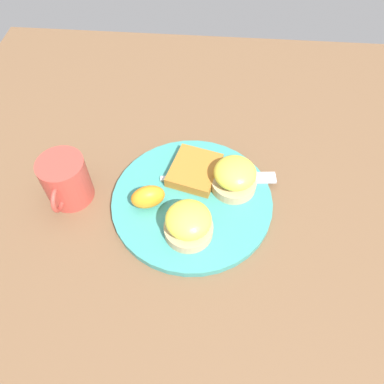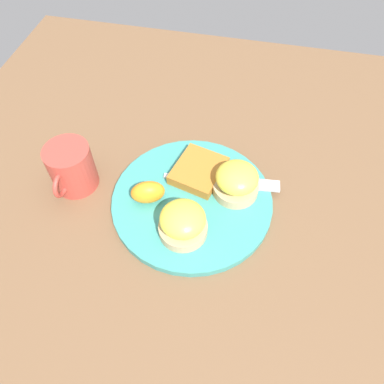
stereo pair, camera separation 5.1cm
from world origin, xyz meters
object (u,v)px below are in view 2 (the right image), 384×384
object	(u,v)px
sandwich_benedict_left	(185,223)
hashbrown_patty	(197,170)
cup	(72,167)
orange_wedge	(148,192)
sandwich_benedict_right	(237,181)
fork	(229,182)

from	to	relation	value
sandwich_benedict_left	hashbrown_patty	xyz separation A→B (m)	(-0.13, -0.01, -0.02)
hashbrown_patty	cup	xyz separation A→B (m)	(0.06, -0.22, 0.02)
sandwich_benedict_left	orange_wedge	size ratio (longest dim) A/B	1.37
sandwich_benedict_right	hashbrown_patty	xyz separation A→B (m)	(-0.03, -0.08, -0.02)
sandwich_benedict_right	orange_wedge	bearing A→B (deg)	-70.88
sandwich_benedict_right	cup	world-z (taller)	cup
sandwich_benedict_left	cup	size ratio (longest dim) A/B	0.74
sandwich_benedict_right	orange_wedge	xyz separation A→B (m)	(0.05, -0.15, -0.01)
orange_wedge	cup	world-z (taller)	cup
sandwich_benedict_right	hashbrown_patty	size ratio (longest dim) A/B	0.86
sandwich_benedict_right	cup	bearing A→B (deg)	-83.88
sandwich_benedict_right	fork	xyz separation A→B (m)	(-0.02, -0.01, -0.03)
hashbrown_patty	sandwich_benedict_left	bearing A→B (deg)	2.66
sandwich_benedict_right	fork	bearing A→B (deg)	-142.00
fork	cup	distance (m)	0.29
hashbrown_patty	fork	bearing A→B (deg)	82.41
hashbrown_patty	fork	xyz separation A→B (m)	(0.01, 0.06, -0.01)
sandwich_benedict_left	hashbrown_patty	world-z (taller)	sandwich_benedict_left
cup	fork	bearing A→B (deg)	99.78
cup	hashbrown_patty	bearing A→B (deg)	104.58
cup	sandwich_benedict_left	bearing A→B (deg)	72.46
sandwich_benedict_right	cup	size ratio (longest dim) A/B	0.74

